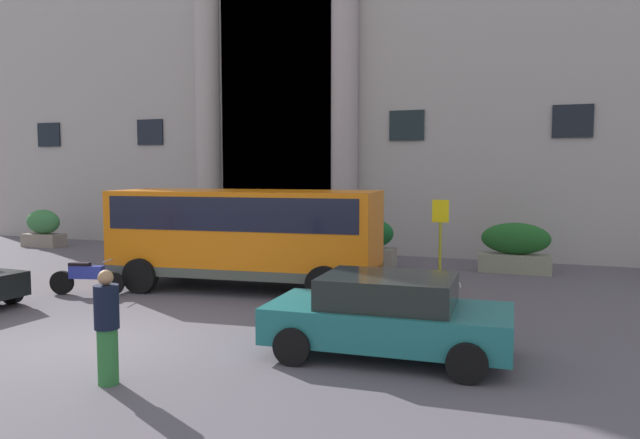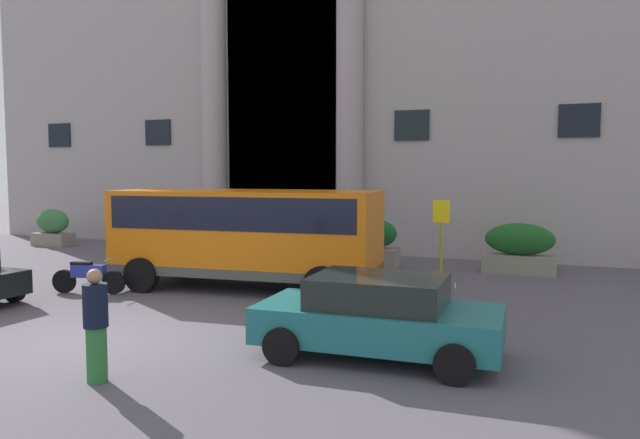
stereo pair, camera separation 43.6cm
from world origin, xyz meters
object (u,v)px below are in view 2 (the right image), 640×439
at_px(hedge_planter_far_west, 247,241).
at_px(hedge_planter_west, 372,243).
at_px(hedge_planter_east, 519,249).
at_px(parked_hatchback_near, 379,315).
at_px(bus_stop_sign, 441,233).
at_px(hedge_planter_entrance_left, 53,228).
at_px(pedestrian_man_red_shirt, 96,325).
at_px(orange_minibus, 247,230).
at_px(motorcycle_near_kerb, 87,276).
at_px(motorcycle_far_end, 422,306).

bearing_deg(hedge_planter_far_west, hedge_planter_west, 0.12).
height_order(hedge_planter_east, parked_hatchback_near, hedge_planter_east).
xyz_separation_m(bus_stop_sign, hedge_planter_far_west, (-7.40, 2.69, -0.83)).
distance_m(hedge_planter_entrance_left, pedestrian_man_red_shirt, 18.09).
height_order(orange_minibus, pedestrian_man_red_shirt, orange_minibus).
height_order(orange_minibus, hedge_planter_entrance_left, orange_minibus).
bearing_deg(hedge_planter_entrance_left, motorcycle_near_kerb, -39.87).
relative_size(hedge_planter_west, motorcycle_near_kerb, 0.89).
bearing_deg(motorcycle_far_end, orange_minibus, 145.29).
bearing_deg(bus_stop_sign, motorcycle_near_kerb, -153.22).
xyz_separation_m(orange_minibus, parked_hatchback_near, (4.95, -4.39, -0.86)).
xyz_separation_m(motorcycle_far_end, pedestrian_man_red_shirt, (-3.80, -4.84, 0.40)).
distance_m(hedge_planter_far_west, motorcycle_far_end, 10.53).
bearing_deg(hedge_planter_entrance_left, hedge_planter_east, 0.55).
bearing_deg(bus_stop_sign, hedge_planter_east, 60.49).
distance_m(hedge_planter_east, hedge_planter_far_west, 9.20).
xyz_separation_m(hedge_planter_entrance_left, parked_hatchback_near, (16.95, -9.37, -0.03)).
bearing_deg(hedge_planter_east, pedestrian_man_red_shirt, -112.59).
relative_size(motorcycle_near_kerb, pedestrian_man_red_shirt, 1.11).
bearing_deg(parked_hatchback_near, hedge_planter_entrance_left, 148.28).
bearing_deg(hedge_planter_entrance_left, parked_hatchback_near, -28.95).
bearing_deg(bus_stop_sign, motorcycle_far_end, -83.86).
bearing_deg(hedge_planter_west, motorcycle_near_kerb, -128.63).
bearing_deg(pedestrian_man_red_shirt, orange_minibus, 56.03).
height_order(hedge_planter_west, motorcycle_near_kerb, hedge_planter_west).
height_order(orange_minibus, bus_stop_sign, orange_minibus).
height_order(parked_hatchback_near, motorcycle_far_end, parked_hatchback_near).
relative_size(parked_hatchback_near, motorcycle_far_end, 2.06).
relative_size(parked_hatchback_near, pedestrian_man_red_shirt, 2.42).
relative_size(hedge_planter_west, parked_hatchback_near, 0.41).
xyz_separation_m(bus_stop_sign, pedestrian_man_red_shirt, (-3.33, -9.15, -0.61)).
bearing_deg(motorcycle_near_kerb, parked_hatchback_near, -29.97).
distance_m(bus_stop_sign, hedge_planter_east, 3.70).
xyz_separation_m(orange_minibus, bus_stop_sign, (4.76, 2.00, -0.10)).
distance_m(motorcycle_near_kerb, pedestrian_man_red_shirt, 7.00).
bearing_deg(hedge_planter_east, hedge_planter_entrance_left, -179.45).
bearing_deg(pedestrian_man_red_shirt, motorcycle_far_end, 6.64).
height_order(orange_minibus, parked_hatchback_near, orange_minibus).
distance_m(orange_minibus, hedge_planter_west, 5.18).
bearing_deg(orange_minibus, motorcycle_far_end, -29.93).
bearing_deg(orange_minibus, bus_stop_sign, 16.65).
distance_m(bus_stop_sign, hedge_planter_entrance_left, 17.04).
height_order(bus_stop_sign, hedge_planter_far_west, bus_stop_sign).
height_order(hedge_planter_west, pedestrian_man_red_shirt, pedestrian_man_red_shirt).
bearing_deg(motorcycle_far_end, hedge_planter_entrance_left, 146.14).
xyz_separation_m(hedge_planter_east, motorcycle_near_kerb, (-10.01, -7.31, -0.29)).
height_order(hedge_planter_far_west, hedge_planter_west, hedge_planter_west).
bearing_deg(orange_minibus, pedestrian_man_red_shirt, -84.85).
xyz_separation_m(bus_stop_sign, hedge_planter_west, (-2.74, 2.70, -0.70)).
xyz_separation_m(hedge_planter_east, motorcycle_far_end, (-1.32, -7.46, -0.29)).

